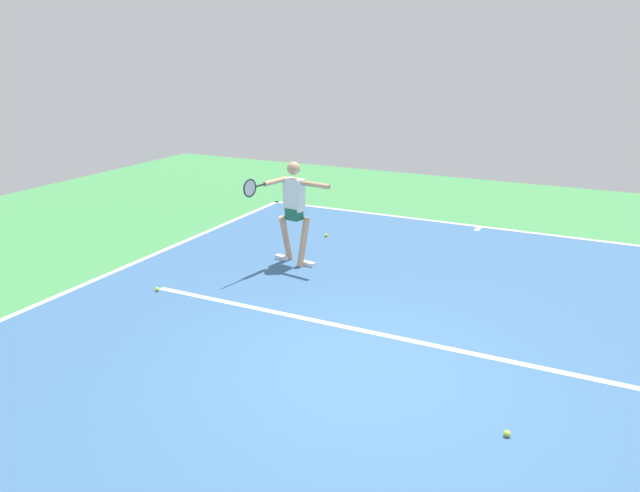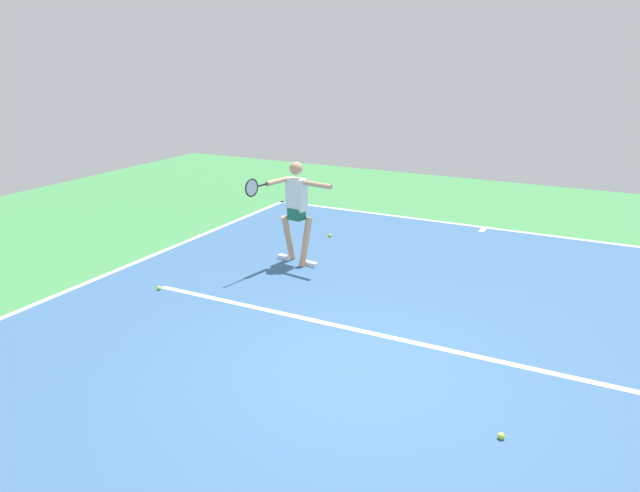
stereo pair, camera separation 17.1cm
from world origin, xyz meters
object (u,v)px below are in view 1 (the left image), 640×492
Objects in this scene: tennis_ball_near_player at (157,289)px; tennis_ball_far_corner at (507,434)px; tennis_ball_centre_court at (326,235)px; tennis_player at (293,206)px.

tennis_ball_near_player is 5.57m from tennis_ball_far_corner.
tennis_ball_far_corner is at bearing 165.62° from tennis_ball_near_player.
tennis_ball_centre_court is at bearing -49.56° from tennis_ball_far_corner.
tennis_player is 26.74× the size of tennis_ball_far_corner.
tennis_player is 26.74× the size of tennis_ball_near_player.
tennis_ball_centre_court is (0.16, -1.63, -0.98)m from tennis_player.
tennis_ball_far_corner and tennis_ball_centre_court have the same top height.
tennis_ball_near_player and tennis_ball_centre_court have the same top height.
tennis_player is 5.45m from tennis_ball_far_corner.
tennis_ball_near_player is 1.00× the size of tennis_ball_centre_court.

